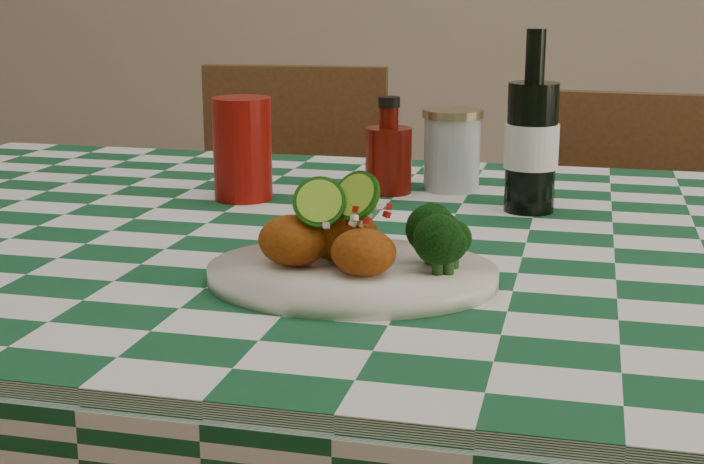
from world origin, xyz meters
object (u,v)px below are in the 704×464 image
(red_tumbler, at_px, (242,149))
(mason_jar, at_px, (452,150))
(fried_chicken_pile, at_px, (343,224))
(ketchup_bottle, at_px, (389,145))
(wooden_chair_right, at_px, (605,331))
(plate, at_px, (352,275))
(wooden_chair_left, at_px, (280,287))
(beer_bottle, at_px, (532,122))

(red_tumbler, relative_size, mason_jar, 1.21)
(fried_chicken_pile, xyz_separation_m, ketchup_bottle, (-0.04, 0.45, 0.01))
(mason_jar, bearing_deg, ketchup_bottle, -154.63)
(ketchup_bottle, distance_m, mason_jar, 0.10)
(fried_chicken_pile, height_order, mason_jar, mason_jar)
(red_tumbler, distance_m, wooden_chair_right, 0.86)
(plate, xyz_separation_m, wooden_chair_left, (-0.39, 0.96, -0.34))
(ketchup_bottle, bearing_deg, wooden_chair_right, 52.70)
(plate, distance_m, fried_chicken_pile, 0.05)
(wooden_chair_right, bearing_deg, ketchup_bottle, -123.31)
(plate, bearing_deg, fried_chicken_pile, 180.00)
(mason_jar, xyz_separation_m, beer_bottle, (0.12, -0.11, 0.06))
(beer_bottle, bearing_deg, fried_chicken_pile, -113.79)
(mason_jar, distance_m, wooden_chair_left, 0.75)
(plate, distance_m, wooden_chair_left, 1.10)
(ketchup_bottle, xyz_separation_m, wooden_chair_right, (0.34, 0.44, -0.42))
(mason_jar, bearing_deg, red_tumbler, -154.47)
(beer_bottle, relative_size, wooden_chair_left, 0.27)
(wooden_chair_right, bearing_deg, mason_jar, -117.88)
(fried_chicken_pile, distance_m, ketchup_bottle, 0.45)
(fried_chicken_pile, xyz_separation_m, mason_jar, (0.04, 0.49, -0.00))
(fried_chicken_pile, height_order, beer_bottle, beer_bottle)
(plate, height_order, wooden_chair_left, wooden_chair_left)
(red_tumbler, bearing_deg, wooden_chair_left, 103.54)
(plate, relative_size, mason_jar, 2.51)
(fried_chicken_pile, distance_m, wooden_chair_left, 1.11)
(ketchup_bottle, xyz_separation_m, mason_jar, (0.09, 0.04, -0.01))
(wooden_chair_left, relative_size, wooden_chair_right, 1.04)
(wooden_chair_right, bearing_deg, fried_chicken_pile, -104.20)
(plate, relative_size, wooden_chair_left, 0.33)
(ketchup_bottle, height_order, beer_bottle, beer_bottle)
(fried_chicken_pile, bearing_deg, plate, -0.00)
(ketchup_bottle, height_order, wooden_chair_left, ketchup_bottle)
(mason_jar, bearing_deg, fried_chicken_pile, -95.06)
(ketchup_bottle, bearing_deg, fried_chicken_pile, -84.32)
(beer_bottle, height_order, wooden_chair_right, beer_bottle)
(beer_bottle, xyz_separation_m, wooden_chair_left, (-0.55, 0.59, -0.45))
(fried_chicken_pile, bearing_deg, mason_jar, 84.94)
(ketchup_bottle, relative_size, wooden_chair_right, 0.16)
(plate, distance_m, ketchup_bottle, 0.46)
(mason_jar, bearing_deg, beer_bottle, -42.97)
(beer_bottle, bearing_deg, ketchup_bottle, 161.04)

